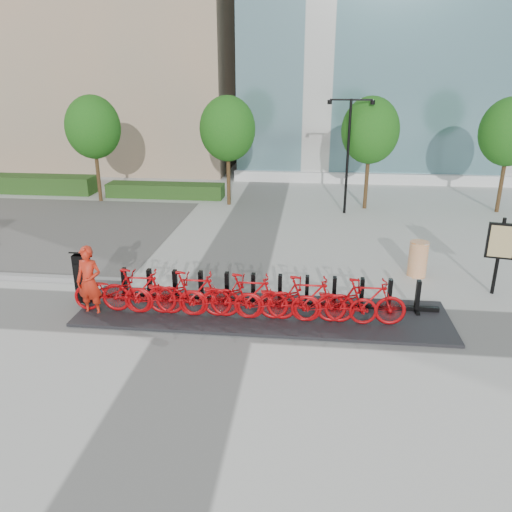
# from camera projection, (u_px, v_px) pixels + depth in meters

# --- Properties ---
(ground) EXTENTS (120.00, 120.00, 0.00)m
(ground) POSITION_uv_depth(u_px,v_px,m) (211.00, 318.00, 12.93)
(ground) COLOR beige
(gravel_patch) EXTENTS (14.00, 14.00, 0.00)m
(gravel_patch) POSITION_uv_depth(u_px,v_px,m) (6.00, 228.00, 20.51)
(gravel_patch) COLOR #464646
(gravel_patch) RESTS_ON ground
(hedge_a) EXTENTS (10.00, 1.40, 0.90)m
(hedge_a) POSITION_uv_depth(u_px,v_px,m) (4.00, 183.00, 26.85)
(hedge_a) COLOR #224F14
(hedge_a) RESTS_ON ground
(hedge_b) EXTENTS (6.00, 1.20, 0.70)m
(hedge_b) POSITION_uv_depth(u_px,v_px,m) (166.00, 190.00, 25.67)
(hedge_b) COLOR #224F14
(hedge_b) RESTS_ON ground
(tree_0) EXTENTS (2.60, 2.60, 5.10)m
(tree_0) POSITION_uv_depth(u_px,v_px,m) (93.00, 127.00, 23.76)
(tree_0) COLOR brown
(tree_0) RESTS_ON ground
(tree_1) EXTENTS (2.60, 2.60, 5.10)m
(tree_1) POSITION_uv_depth(u_px,v_px,m) (228.00, 129.00, 23.08)
(tree_1) COLOR brown
(tree_1) RESTS_ON ground
(tree_2) EXTENTS (2.60, 2.60, 5.10)m
(tree_2) POSITION_uv_depth(u_px,v_px,m) (370.00, 130.00, 22.40)
(tree_2) COLOR brown
(tree_2) RESTS_ON ground
(tree_3) EXTENTS (2.60, 2.60, 5.10)m
(tree_3) POSITION_uv_depth(u_px,v_px,m) (510.00, 132.00, 21.77)
(tree_3) COLOR brown
(tree_3) RESTS_ON ground
(streetlamp) EXTENTS (2.00, 0.20, 5.00)m
(streetlamp) POSITION_uv_depth(u_px,v_px,m) (349.00, 143.00, 21.72)
(streetlamp) COLOR black
(streetlamp) RESTS_ON ground
(dock_pad) EXTENTS (9.60, 2.40, 0.08)m
(dock_pad) POSITION_uv_depth(u_px,v_px,m) (262.00, 313.00, 13.06)
(dock_pad) COLOR black
(dock_pad) RESTS_ON ground
(dock_rail_posts) EXTENTS (8.02, 0.50, 0.85)m
(dock_rail_posts) POSITION_uv_depth(u_px,v_px,m) (266.00, 290.00, 13.34)
(dock_rail_posts) COLOR black
(dock_rail_posts) RESTS_ON dock_pad
(bike_0) EXTENTS (2.06, 0.72, 1.08)m
(bike_0) POSITION_uv_depth(u_px,v_px,m) (112.00, 292.00, 12.94)
(bike_0) COLOR #A80509
(bike_0) RESTS_ON dock_pad
(bike_1) EXTENTS (2.00, 0.56, 1.20)m
(bike_1) POSITION_uv_depth(u_px,v_px,m) (138.00, 291.00, 12.85)
(bike_1) COLOR #A80509
(bike_1) RESTS_ON dock_pad
(bike_2) EXTENTS (2.06, 0.72, 1.08)m
(bike_2) POSITION_uv_depth(u_px,v_px,m) (166.00, 294.00, 12.79)
(bike_2) COLOR #A80509
(bike_2) RESTS_ON dock_pad
(bike_3) EXTENTS (2.00, 0.56, 1.20)m
(bike_3) POSITION_uv_depth(u_px,v_px,m) (193.00, 294.00, 12.70)
(bike_3) COLOR #A80509
(bike_3) RESTS_ON dock_pad
(bike_4) EXTENTS (2.06, 0.72, 1.08)m
(bike_4) POSITION_uv_depth(u_px,v_px,m) (221.00, 297.00, 12.64)
(bike_4) COLOR #A80509
(bike_4) RESTS_ON dock_pad
(bike_5) EXTENTS (2.00, 0.56, 1.20)m
(bike_5) POSITION_uv_depth(u_px,v_px,m) (249.00, 296.00, 12.55)
(bike_5) COLOR #A80509
(bike_5) RESTS_ON dock_pad
(bike_6) EXTENTS (2.06, 0.72, 1.08)m
(bike_6) POSITION_uv_depth(u_px,v_px,m) (278.00, 300.00, 12.49)
(bike_6) COLOR #A80509
(bike_6) RESTS_ON dock_pad
(bike_7) EXTENTS (2.00, 0.56, 1.20)m
(bike_7) POSITION_uv_depth(u_px,v_px,m) (307.00, 299.00, 12.40)
(bike_7) COLOR #A80509
(bike_7) RESTS_ON dock_pad
(bike_8) EXTENTS (2.06, 0.72, 1.08)m
(bike_8) POSITION_uv_depth(u_px,v_px,m) (336.00, 302.00, 12.34)
(bike_8) COLOR #A80509
(bike_8) RESTS_ON dock_pad
(bike_9) EXTENTS (2.00, 0.56, 1.20)m
(bike_9) POSITION_uv_depth(u_px,v_px,m) (365.00, 302.00, 12.24)
(bike_9) COLOR #A80509
(bike_9) RESTS_ON dock_pad
(kiosk) EXTENTS (0.45, 0.38, 1.48)m
(kiosk) POSITION_uv_depth(u_px,v_px,m) (83.00, 277.00, 13.47)
(kiosk) COLOR black
(kiosk) RESTS_ON dock_pad
(worker_red) EXTENTS (0.74, 0.53, 1.89)m
(worker_red) POSITION_uv_depth(u_px,v_px,m) (89.00, 282.00, 12.75)
(worker_red) COLOR red
(worker_red) RESTS_ON ground
(construction_barrel) EXTENTS (0.66, 0.66, 1.11)m
(construction_barrel) POSITION_uv_depth(u_px,v_px,m) (418.00, 259.00, 15.46)
(construction_barrel) COLOR orange
(construction_barrel) RESTS_ON ground
(map_sign) EXTENTS (0.74, 0.26, 2.25)m
(map_sign) POSITION_uv_depth(u_px,v_px,m) (500.00, 244.00, 13.86)
(map_sign) COLOR black
(map_sign) RESTS_ON ground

